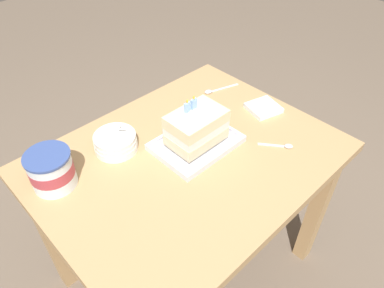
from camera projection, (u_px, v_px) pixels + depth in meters
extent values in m
plane|color=#6B5B4C|center=(189.00, 265.00, 1.72)|extent=(8.00, 8.00, 0.00)
cube|color=tan|center=(188.00, 159.00, 1.25)|extent=(1.00, 0.78, 0.04)
cube|color=tan|center=(317.00, 209.00, 1.54)|extent=(0.06, 0.06, 0.68)
cube|color=tan|center=(51.00, 236.00, 1.44)|extent=(0.06, 0.06, 0.68)
cube|color=tan|center=(206.00, 136.00, 1.90)|extent=(0.06, 0.06, 0.68)
cube|color=silver|center=(196.00, 144.00, 1.27)|extent=(0.29, 0.22, 0.01)
cube|color=silver|center=(217.00, 156.00, 1.21)|extent=(0.29, 0.01, 0.02)
cube|color=silver|center=(177.00, 129.00, 1.32)|extent=(0.29, 0.01, 0.02)
cube|color=silver|center=(166.00, 161.00, 1.19)|extent=(0.01, 0.19, 0.02)
cube|color=silver|center=(223.00, 125.00, 1.34)|extent=(0.01, 0.19, 0.02)
cube|color=beige|center=(196.00, 136.00, 1.25)|extent=(0.19, 0.13, 0.04)
cube|color=white|center=(196.00, 127.00, 1.22)|extent=(0.19, 0.13, 0.03)
cube|color=beige|center=(196.00, 119.00, 1.20)|extent=(0.19, 0.13, 0.04)
cube|color=white|center=(199.00, 115.00, 1.18)|extent=(0.14, 0.02, 0.00)
cube|color=#8CB7EA|center=(187.00, 108.00, 1.18)|extent=(0.02, 0.01, 0.04)
ellipsoid|color=yellow|center=(187.00, 101.00, 1.16)|extent=(0.01, 0.01, 0.01)
cube|color=#8CB7EA|center=(194.00, 104.00, 1.20)|extent=(0.02, 0.01, 0.04)
ellipsoid|color=yellow|center=(194.00, 98.00, 1.18)|extent=(0.01, 0.01, 0.01)
cylinder|color=white|center=(116.00, 146.00, 1.25)|extent=(0.15, 0.15, 0.03)
cylinder|color=white|center=(116.00, 142.00, 1.24)|extent=(0.15, 0.15, 0.03)
cylinder|color=white|center=(115.00, 138.00, 1.23)|extent=(0.14, 0.14, 0.03)
cylinder|color=silver|center=(120.00, 128.00, 1.22)|extent=(0.02, 0.06, 0.07)
cylinder|color=white|center=(52.00, 171.00, 1.10)|extent=(0.13, 0.13, 0.12)
cylinder|color=#B23D47|center=(51.00, 170.00, 1.10)|extent=(0.14, 0.14, 0.04)
cylinder|color=#384F91|center=(46.00, 156.00, 1.06)|extent=(0.14, 0.14, 0.01)
ellipsoid|color=silver|center=(208.00, 92.00, 1.52)|extent=(0.04, 0.03, 0.01)
cube|color=silver|center=(225.00, 88.00, 1.55)|extent=(0.13, 0.05, 0.00)
ellipsoid|color=silver|center=(289.00, 146.00, 1.27)|extent=(0.04, 0.04, 0.01)
cube|color=silver|center=(271.00, 145.00, 1.27)|extent=(0.06, 0.08, 0.00)
cube|color=white|center=(263.00, 108.00, 1.43)|extent=(0.14, 0.14, 0.02)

